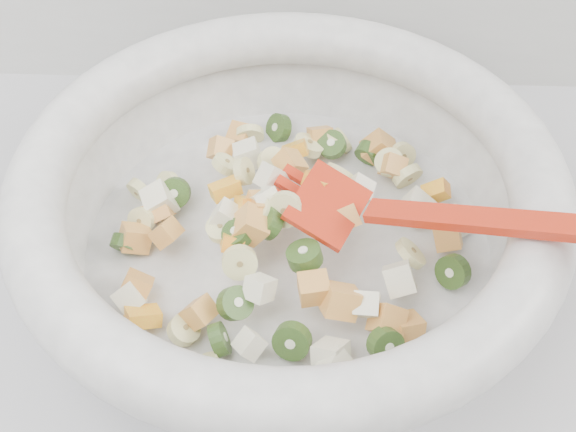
{
  "coord_description": "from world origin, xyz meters",
  "views": [
    {
      "loc": [
        0.07,
        1.1,
        1.37
      ],
      "look_at": [
        0.05,
        1.49,
        0.95
      ],
      "focal_mm": 45.0,
      "sensor_mm": 36.0,
      "label": 1
    }
  ],
  "objects": [
    {
      "name": "mixing_bowl",
      "position": [
        0.05,
        1.49,
        0.96
      ],
      "size": [
        0.45,
        0.42,
        0.15
      ],
      "color": "silver",
      "rests_on": "counter"
    }
  ]
}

